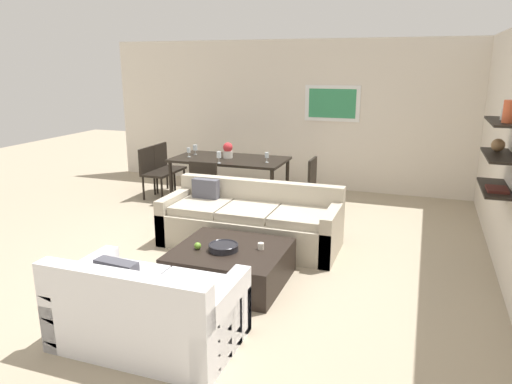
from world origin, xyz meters
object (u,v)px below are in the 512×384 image
object	(u,v)px
dining_table	(230,162)
decorative_bowl	(223,247)
dining_chair_left_far	(166,165)
sofa_beige	(250,223)
coffee_table	(231,265)
apple_on_coffee_table	(198,246)
wine_glass_left_near	(189,151)
dining_chair_foot	(207,185)
centerpiece_vase	(228,150)
dining_chair_left_near	(153,170)
dining_chair_right_near	(305,182)
candle_jar	(261,246)
wine_glass_left_far	(195,148)
wine_glass_right_near	(267,156)
wine_glass_foot	(219,155)
loveseat_white	(147,311)

from	to	relation	value
dining_table	decorative_bowl	bearing A→B (deg)	-68.63
dining_chair_left_far	sofa_beige	bearing A→B (deg)	-39.94
coffee_table	apple_on_coffee_table	bearing A→B (deg)	-156.80
coffee_table	wine_glass_left_near	bearing A→B (deg)	124.64
dining_chair_foot	centerpiece_vase	bearing A→B (deg)	92.18
dining_chair_left_near	dining_chair_right_near	bearing A→B (deg)	0.00
sofa_beige	candle_jar	bearing A→B (deg)	-64.11
sofa_beige	dining_chair_foot	size ratio (longest dim) A/B	2.56
dining_chair_right_near	sofa_beige	bearing A→B (deg)	-102.30
apple_on_coffee_table	wine_glass_left_far	distance (m)	3.51
decorative_bowl	candle_jar	bearing A→B (deg)	23.94
apple_on_coffee_table	dining_chair_left_far	size ratio (longest dim) A/B	0.08
dining_chair_right_near	centerpiece_vase	distance (m)	1.45
apple_on_coffee_table	dining_chair_right_near	xyz separation A→B (m)	(0.47, 2.76, 0.09)
coffee_table	wine_glass_left_far	world-z (taller)	wine_glass_left_far
sofa_beige	wine_glass_right_near	distance (m)	1.76
dining_chair_right_near	wine_glass_left_near	xyz separation A→B (m)	(-2.04, 0.10, 0.35)
apple_on_coffee_table	wine_glass_foot	size ratio (longest dim) A/B	0.40
apple_on_coffee_table	coffee_table	bearing A→B (deg)	23.20
loveseat_white	wine_glass_foot	size ratio (longest dim) A/B	7.90
sofa_beige	dining_table	distance (m)	2.06
loveseat_white	wine_glass_right_near	xyz separation A→B (m)	(-0.30, 4.04, 0.57)
candle_jar	apple_on_coffee_table	size ratio (longest dim) A/B	0.94
candle_jar	wine_glass_foot	distance (m)	2.81
dining_chair_left_far	centerpiece_vase	bearing A→B (deg)	-9.05
decorative_bowl	dining_chair_foot	bearing A→B (deg)	119.50
coffee_table	wine_glass_left_near	xyz separation A→B (m)	(-1.89, 2.73, 0.67)
apple_on_coffee_table	dining_table	bearing A→B (deg)	106.35
dining_chair_foot	wine_glass_foot	world-z (taller)	wine_glass_foot
decorative_bowl	dining_chair_foot	distance (m)	2.33
decorative_bowl	wine_glass_left_near	xyz separation A→B (m)	(-1.84, 2.80, 0.44)
dining_chair_left_near	decorative_bowl	bearing A→B (deg)	-47.32
dining_table	dining_chair_left_near	size ratio (longest dim) A/B	2.14
candle_jar	dining_chair_left_near	distance (m)	3.82
dining_chair_left_near	dining_chair_left_far	bearing A→B (deg)	90.00
sofa_beige	wine_glass_right_near	size ratio (longest dim) A/B	13.91
dining_table	wine_glass_foot	xyz separation A→B (m)	(-0.00, -0.44, 0.20)
sofa_beige	dining_chair_left_far	bearing A→B (deg)	140.06
coffee_table	centerpiece_vase	xyz separation A→B (m)	(-1.23, 2.87, 0.69)
dining_table	dining_chair_foot	size ratio (longest dim) A/B	2.14
sofa_beige	wine_glass_foot	bearing A→B (deg)	127.56
candle_jar	wine_glass_foot	size ratio (longest dim) A/B	0.38
wine_glass_left_far	sofa_beige	bearing A→B (deg)	-47.71
coffee_table	dining_chair_left_near	distance (m)	3.67
coffee_table	decorative_bowl	xyz separation A→B (m)	(-0.05, -0.07, 0.23)
candle_jar	wine_glass_left_near	distance (m)	3.47
wine_glass_left_far	candle_jar	bearing A→B (deg)	-52.73
dining_chair_left_near	dining_chair_foot	xyz separation A→B (m)	(1.35, -0.68, 0.00)
wine_glass_foot	candle_jar	bearing A→B (deg)	-57.15
dining_chair_right_near	wine_glass_foot	bearing A→B (deg)	-171.03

